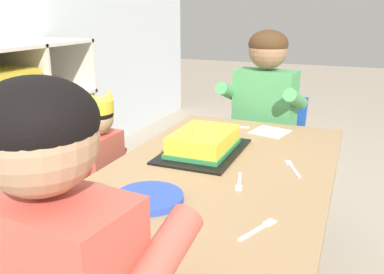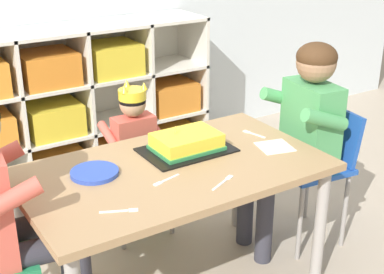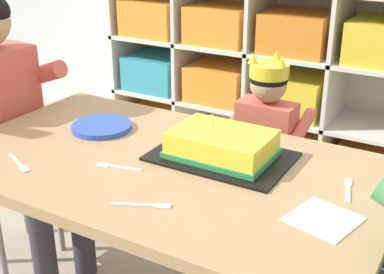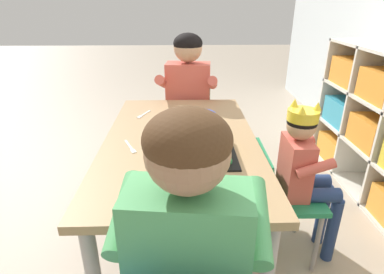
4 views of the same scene
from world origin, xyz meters
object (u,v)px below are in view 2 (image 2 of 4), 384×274
Objects in this scene: classroom_chair_blue at (140,172)px; adult_helper_seated at (2,201)px; child_with_crown at (131,139)px; classroom_chair_guest_side at (316,159)px; fork_by_napkin at (165,181)px; fork_at_table_front_edge at (224,182)px; activity_table at (174,182)px; guest_at_table_side at (301,125)px; fork_beside_plate_stack at (122,211)px; fork_scattered_mid_table at (253,134)px; birthday_cake_on_tray at (187,144)px; paper_plate_stack at (95,173)px.

adult_helper_seated is (-0.78, -0.45, 0.28)m from classroom_chair_blue.
child_with_crown is 0.96m from classroom_chair_guest_side.
child_with_crown is 1.19× the size of classroom_chair_guest_side.
classroom_chair_guest_side is at bearing -85.00° from adult_helper_seated.
classroom_chair_blue is 4.50× the size of fork_by_napkin.
fork_by_napkin is at bearing -59.50° from fork_at_table_front_edge.
fork_by_napkin is (-0.10, -0.10, 0.08)m from activity_table.
fork_at_table_front_edge reaches higher than classroom_chair_blue.
classroom_chair_blue is at bearing -54.06° from adult_helper_seated.
child_with_crown is at bearing 81.52° from activity_table.
classroom_chair_blue is at bearing 58.87° from fork_by_napkin.
child_with_crown is at bearing -124.59° from guest_at_table_side.
guest_at_table_side is 1.11m from fork_beside_plate_stack.
fork_scattered_mid_table is (1.19, 0.06, -0.02)m from adult_helper_seated.
fork_beside_plate_stack is (-1.08, -0.25, -0.02)m from guest_at_table_side.
birthday_cake_on_tray reaches higher than classroom_chair_guest_side.
activity_table reaches higher than classroom_chair_blue.
adult_helper_seated is 1.19m from fork_scattered_mid_table.
birthday_cake_on_tray reaches higher than fork_scattered_mid_table.
child_with_crown reaches higher than classroom_chair_blue.
birthday_cake_on_tray is at bearing -121.55° from fork_beside_plate_stack.
child_with_crown is at bearing 94.71° from birthday_cake_on_tray.
activity_table is 0.42m from fork_beside_plate_stack.
adult_helper_seated reaches higher than birthday_cake_on_tray.
classroom_chair_guest_side is 0.82m from fork_at_table_front_edge.
adult_helper_seated is 8.20× the size of fork_scattered_mid_table.
fork_beside_plate_stack is (-0.03, -0.32, -0.01)m from paper_plate_stack.
classroom_chair_guest_side is (0.76, -0.48, 0.07)m from classroom_chair_blue.
fork_by_napkin is (0.21, -0.20, -0.01)m from paper_plate_stack.
birthday_cake_on_tray is at bearing -90.69° from guest_at_table_side.
birthday_cake_on_tray is 0.37m from fork_scattered_mid_table.
paper_plate_stack is 1.40× the size of fork_at_table_front_edge.
birthday_cake_on_tray reaches higher than fork_beside_plate_stack.
fork_beside_plate_stack is (-1.19, -0.23, 0.19)m from classroom_chair_guest_side.
fork_beside_plate_stack is (-0.84, -0.32, 0.00)m from fork_scattered_mid_table.
guest_at_table_side is 0.84m from fork_by_napkin.
child_with_crown is 6.00× the size of fork_at_table_front_edge.
guest_at_table_side reaches higher than fork_scattered_mid_table.
fork_beside_plate_stack is at bearing 62.92° from child_with_crown.
guest_at_table_side is 2.66× the size of birthday_cake_on_tray.
guest_at_table_side is (0.73, 0.03, 0.10)m from activity_table.
birthday_cake_on_tray is (0.82, 0.06, 0.01)m from adult_helper_seated.
guest_at_table_side is 1.05m from paper_plate_stack.
paper_plate_stack reaches higher than fork_by_napkin.
fork_at_table_front_edge is at bearing -65.08° from fork_scattered_mid_table.
adult_helper_seated is at bearing 152.94° from fork_by_napkin.
classroom_chair_guest_side is (0.76, -0.58, -0.08)m from child_with_crown.
guest_at_table_side is at bearing 145.40° from classroom_chair_blue.
adult_helper_seated is 1.42m from guest_at_table_side.
paper_plate_stack is 1.47× the size of fork_beside_plate_stack.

